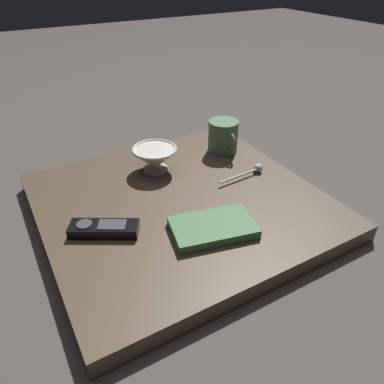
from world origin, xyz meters
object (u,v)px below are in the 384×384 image
at_px(teaspoon, 254,170).
at_px(tv_remote_near, 104,229).
at_px(coffee_mug, 223,136).
at_px(cereal_bowl, 155,158).
at_px(paperback_book, 214,227).

height_order(teaspoon, tv_remote_near, tv_remote_near).
xyz_separation_m(coffee_mug, teaspoon, (-0.16, 0.00, -0.04)).
bearing_deg(cereal_bowl, coffee_mug, -88.50).
distance_m(cereal_bowl, coffee_mug, 0.23).
relative_size(cereal_bowl, tv_remote_near, 0.81).
relative_size(cereal_bowl, paperback_book, 0.62).
xyz_separation_m(teaspoon, tv_remote_near, (-0.04, 0.45, -0.00)).
xyz_separation_m(coffee_mug, paperback_book, (-0.32, 0.24, -0.04)).
distance_m(tv_remote_near, paperback_book, 0.25).
bearing_deg(coffee_mug, tv_remote_near, 114.23).
bearing_deg(paperback_book, cereal_bowl, -0.23).
bearing_deg(teaspoon, paperback_book, 124.22).
xyz_separation_m(teaspoon, paperback_book, (-0.16, 0.23, -0.00)).
height_order(cereal_bowl, coffee_mug, coffee_mug).
height_order(cereal_bowl, paperback_book, cereal_bowl).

